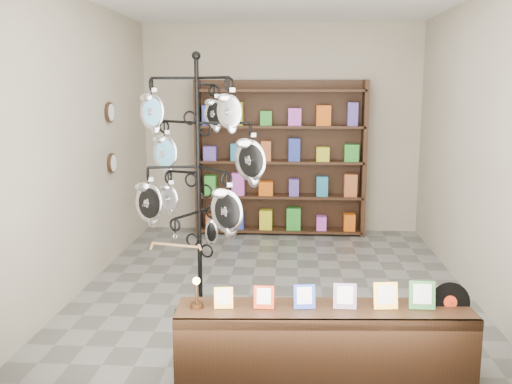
# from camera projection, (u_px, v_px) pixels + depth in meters

# --- Properties ---
(ground) EXTENTS (5.00, 5.00, 0.00)m
(ground) POSITION_uv_depth(u_px,v_px,m) (274.00, 285.00, 6.09)
(ground) COLOR slate
(ground) RESTS_ON ground
(room_envelope) EXTENTS (5.00, 5.00, 5.00)m
(room_envelope) POSITION_uv_depth(u_px,v_px,m) (275.00, 111.00, 5.76)
(room_envelope) COLOR #ADA48C
(room_envelope) RESTS_ON ground
(display_tree) EXTENTS (1.28, 1.27, 2.39)m
(display_tree) POSITION_uv_depth(u_px,v_px,m) (198.00, 167.00, 5.08)
(display_tree) COLOR black
(display_tree) RESTS_ON ground
(front_shelf) EXTENTS (2.14, 0.56, 0.75)m
(front_shelf) POSITION_uv_depth(u_px,v_px,m) (324.00, 342.00, 4.13)
(front_shelf) COLOR black
(front_shelf) RESTS_ON ground
(back_shelving) EXTENTS (2.42, 0.36, 2.20)m
(back_shelving) POSITION_uv_depth(u_px,v_px,m) (280.00, 163.00, 8.16)
(back_shelving) COLOR black
(back_shelving) RESTS_ON ground
(wall_clocks) EXTENTS (0.03, 0.24, 0.84)m
(wall_clocks) POSITION_uv_depth(u_px,v_px,m) (111.00, 138.00, 6.74)
(wall_clocks) COLOR black
(wall_clocks) RESTS_ON ground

